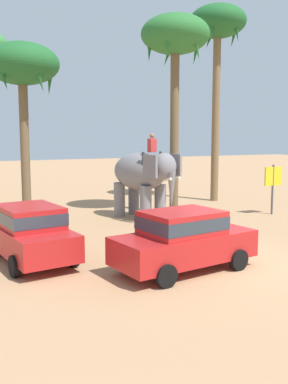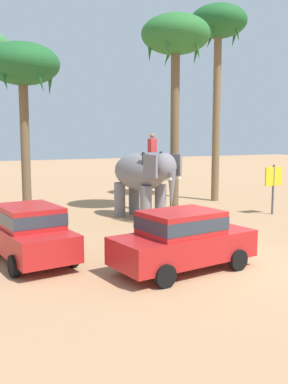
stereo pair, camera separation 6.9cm
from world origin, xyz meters
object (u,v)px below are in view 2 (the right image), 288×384
(elephant_with_mahout, at_px, (143,175))
(signboard_yellow, at_px, (273,180))
(car_sedan_foreground, at_px, (183,238))
(palm_tree_near_hut, at_px, (176,42))
(palm_tree_left_of_road, at_px, (23,69))
(palm_tree_far_back, at_px, (218,30))
(car_parked_far_side, at_px, (29,231))

(elephant_with_mahout, relative_size, signboard_yellow, 1.67)
(car_sedan_foreground, height_order, palm_tree_near_hut, palm_tree_near_hut)
(palm_tree_near_hut, bearing_deg, palm_tree_left_of_road, 166.70)
(palm_tree_near_hut, bearing_deg, palm_tree_far_back, 31.63)
(car_parked_far_side, height_order, signboard_yellow, signboard_yellow)
(palm_tree_near_hut, distance_m, palm_tree_left_of_road, 7.04)
(car_parked_far_side, height_order, elephant_with_mahout, elephant_with_mahout)
(palm_tree_near_hut, height_order, signboard_yellow, palm_tree_near_hut)
(elephant_with_mahout, height_order, palm_tree_left_of_road, palm_tree_left_of_road)
(car_sedan_foreground, bearing_deg, palm_tree_near_hut, 60.45)
(car_sedan_foreground, bearing_deg, palm_tree_left_of_road, 103.63)
(palm_tree_near_hut, xyz_separation_m, palm_tree_far_back, (4.43, 2.73, 1.55))
(elephant_with_mahout, bearing_deg, palm_tree_far_back, 26.30)
(palm_tree_far_back, height_order, signboard_yellow, palm_tree_far_back)
(palm_tree_far_back, bearing_deg, signboard_yellow, -92.63)
(palm_tree_near_hut, distance_m, palm_tree_far_back, 5.42)
(palm_tree_far_back, distance_m, signboard_yellow, 9.39)
(car_parked_far_side, relative_size, signboard_yellow, 1.78)
(palm_tree_near_hut, xyz_separation_m, signboard_yellow, (4.20, -2.24, -6.42))
(car_parked_far_side, distance_m, elephant_with_mahout, 7.70)
(elephant_with_mahout, distance_m, signboard_yellow, 6.36)
(elephant_with_mahout, relative_size, palm_tree_left_of_road, 0.52)
(car_parked_far_side, distance_m, palm_tree_left_of_road, 8.74)
(palm_tree_left_of_road, bearing_deg, car_parked_far_side, -101.56)
(elephant_with_mahout, relative_size, palm_tree_near_hut, 0.43)
(palm_tree_near_hut, bearing_deg, car_sedan_foreground, -119.55)
(car_sedan_foreground, relative_size, palm_tree_far_back, 0.39)
(palm_tree_left_of_road, xyz_separation_m, palm_tree_far_back, (11.13, 1.14, 3.03))
(palm_tree_near_hut, distance_m, signboard_yellow, 7.99)
(car_sedan_foreground, bearing_deg, elephant_with_mahout, 71.10)
(car_sedan_foreground, distance_m, palm_tree_near_hut, 11.49)
(car_parked_far_side, bearing_deg, palm_tree_near_hut, 31.45)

